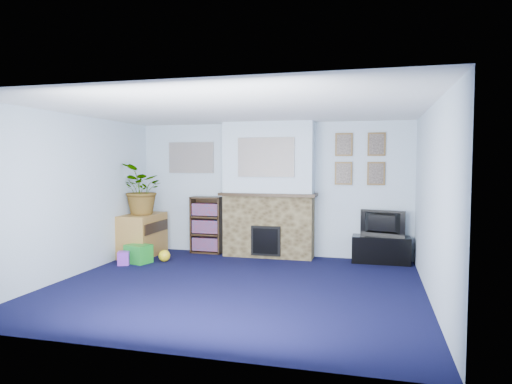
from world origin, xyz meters
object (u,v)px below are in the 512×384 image
(tv_stand, at_px, (381,249))
(sideboard, at_px, (143,236))
(television, at_px, (381,223))
(bookshelf, at_px, (207,226))

(tv_stand, xyz_separation_m, sideboard, (-4.19, -0.45, 0.12))
(television, xyz_separation_m, bookshelf, (-3.15, 0.06, -0.17))
(tv_stand, bearing_deg, television, 90.00)
(television, bearing_deg, tv_stand, 104.59)
(bookshelf, xyz_separation_m, sideboard, (-1.04, -0.53, -0.15))
(tv_stand, relative_size, bookshelf, 0.91)
(bookshelf, bearing_deg, television, -1.03)
(sideboard, bearing_deg, tv_stand, 6.19)
(tv_stand, xyz_separation_m, television, (-0.00, 0.02, 0.44))
(television, height_order, sideboard, television)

